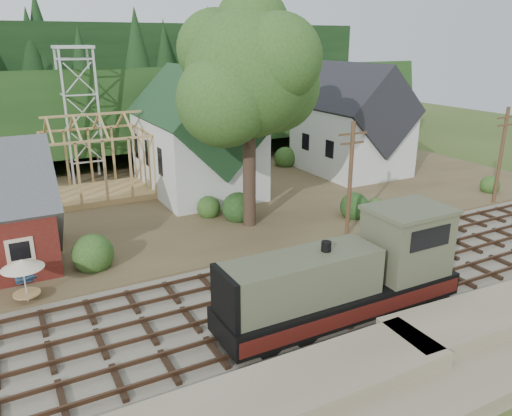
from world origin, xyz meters
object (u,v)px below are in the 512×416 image
locomotive (350,277)px  patio_set (22,266)px  car_blue (18,263)px  car_red (353,167)px

locomotive → patio_set: locomotive is taller
car_blue → car_red: car_blue is taller
locomotive → car_blue: (-13.89, 12.21, -1.23)m
locomotive → patio_set: (-13.74, 8.50, 0.08)m
locomotive → car_red: locomotive is taller
patio_set → car_blue: bearing=92.4°
car_blue → locomotive: bearing=-56.0°
locomotive → car_red: (16.96, 20.98, -1.28)m
locomotive → car_blue: bearing=138.7°
car_blue → patio_set: 3.93m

